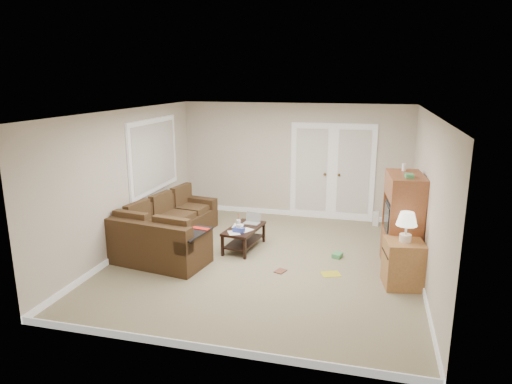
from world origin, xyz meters
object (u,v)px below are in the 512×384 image
(sectional_sofa, at_px, (165,232))
(tv_armoire, at_px, (403,221))
(side_cabinet, at_px, (403,260))
(coffee_table, at_px, (244,237))

(sectional_sofa, xyz_separation_m, tv_armoire, (4.07, 0.17, 0.47))
(side_cabinet, bearing_deg, tv_armoire, 80.94)
(sectional_sofa, bearing_deg, coffee_table, 23.56)
(sectional_sofa, distance_m, side_cabinet, 4.11)
(sectional_sofa, bearing_deg, tv_armoire, 11.64)
(sectional_sofa, relative_size, side_cabinet, 2.45)
(sectional_sofa, xyz_separation_m, coffee_table, (1.38, 0.35, -0.09))
(coffee_table, distance_m, side_cabinet, 2.85)
(sectional_sofa, height_order, tv_armoire, tv_armoire)
(coffee_table, xyz_separation_m, tv_armoire, (2.69, -0.18, 0.56))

